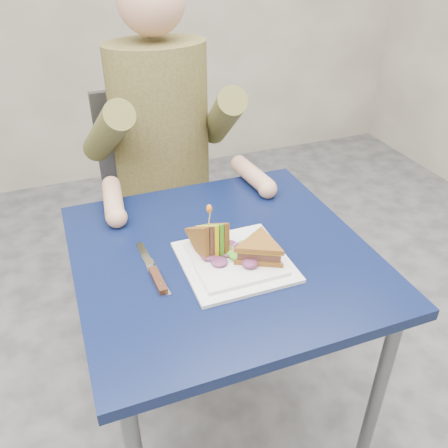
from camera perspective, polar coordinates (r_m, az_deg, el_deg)
name	(u,v)px	position (r m, az deg, el deg)	size (l,w,h in m)	color
ground	(223,422)	(1.77, -0.16, -22.73)	(4.00, 4.00, 0.00)	#535355
table	(222,275)	(1.28, -0.21, -6.20)	(0.75, 0.75, 0.73)	black
chair	(160,191)	(1.91, -7.69, 3.94)	(0.42, 0.40, 0.93)	#47474C
diner	(160,109)	(1.66, -7.68, 13.50)	(0.54, 0.59, 0.74)	brown
plate	(235,261)	(1.19, 1.31, -4.42)	(0.26, 0.26, 0.02)	white
sandwich_flat	(260,250)	(1.17, 4.30, -3.12)	(0.19, 0.19, 0.05)	brown
sandwich_upright	(210,240)	(1.18, -1.72, -1.96)	(0.09, 0.15, 0.15)	brown
fork	(156,274)	(1.17, -8.17, -5.98)	(0.03, 0.18, 0.01)	silver
knife	(156,275)	(1.16, -8.23, -6.14)	(0.03, 0.22, 0.02)	silver
toothpick	(209,219)	(1.15, -1.77, 0.66)	(0.00, 0.00, 0.06)	tan
toothpick_frill	(209,209)	(1.13, -1.79, 1.86)	(0.01, 0.01, 0.02)	orange
lettuce_spill	(235,251)	(1.18, 1.37, -3.28)	(0.15, 0.13, 0.02)	#337A14
onion_ring	(240,250)	(1.18, 1.91, -3.12)	(0.04, 0.04, 0.01)	#9E4C7A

